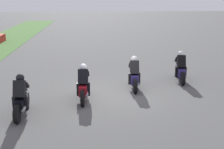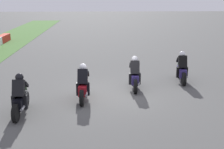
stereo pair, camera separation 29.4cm
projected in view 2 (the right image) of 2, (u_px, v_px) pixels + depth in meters
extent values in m
plane|color=#4B4C4A|center=(113.00, 94.00, 12.85)|extent=(120.00, 120.00, 0.00)
cube|color=red|center=(3.00, 39.00, 26.38)|extent=(2.38, 0.60, 0.64)
cylinder|color=black|center=(179.00, 72.00, 15.28)|extent=(0.65, 0.20, 0.64)
cylinder|color=black|center=(184.00, 79.00, 13.94)|extent=(0.65, 0.20, 0.64)
cube|color=navy|center=(182.00, 72.00, 14.56)|extent=(1.13, 0.43, 0.40)
ellipsoid|color=navy|center=(182.00, 65.00, 14.58)|extent=(0.51, 0.35, 0.24)
cube|color=red|center=(183.00, 74.00, 14.07)|extent=(0.08, 0.17, 0.08)
cylinder|color=#A5A5AD|center=(186.00, 76.00, 14.25)|extent=(0.43, 0.14, 0.10)
cube|color=black|center=(183.00, 62.00, 14.33)|extent=(0.52, 0.45, 0.66)
sphere|color=silver|center=(182.00, 54.00, 14.45)|extent=(0.33, 0.33, 0.30)
cube|color=#569161|center=(180.00, 63.00, 14.95)|extent=(0.18, 0.27, 0.23)
cube|color=black|center=(178.00, 72.00, 14.46)|extent=(0.19, 0.16, 0.52)
cube|color=black|center=(186.00, 72.00, 14.43)|extent=(0.19, 0.16, 0.52)
cube|color=black|center=(178.00, 60.00, 14.70)|extent=(0.39, 0.14, 0.31)
cube|color=black|center=(185.00, 60.00, 14.68)|extent=(0.39, 0.14, 0.31)
cylinder|color=black|center=(134.00, 78.00, 14.20)|extent=(0.65, 0.17, 0.64)
cylinder|color=black|center=(135.00, 86.00, 12.85)|extent=(0.65, 0.17, 0.64)
cube|color=navy|center=(135.00, 78.00, 13.48)|extent=(1.12, 0.38, 0.40)
ellipsoid|color=navy|center=(135.00, 71.00, 13.49)|extent=(0.50, 0.33, 0.24)
cube|color=red|center=(135.00, 81.00, 12.98)|extent=(0.07, 0.16, 0.08)
cylinder|color=#A5A5AD|center=(139.00, 83.00, 13.18)|extent=(0.42, 0.12, 0.10)
cube|color=black|center=(135.00, 68.00, 13.24)|extent=(0.50, 0.43, 0.66)
sphere|color=silver|center=(135.00, 59.00, 13.36)|extent=(0.32, 0.32, 0.30)
cube|color=#60976D|center=(134.00, 68.00, 13.87)|extent=(0.17, 0.27, 0.23)
cube|color=black|center=(130.00, 79.00, 13.37)|extent=(0.19, 0.15, 0.52)
cube|color=black|center=(139.00, 79.00, 13.36)|extent=(0.19, 0.15, 0.52)
cube|color=black|center=(131.00, 65.00, 13.61)|extent=(0.39, 0.12, 0.31)
cube|color=black|center=(138.00, 65.00, 13.60)|extent=(0.39, 0.12, 0.31)
cylinder|color=black|center=(85.00, 87.00, 12.77)|extent=(0.64, 0.16, 0.64)
cylinder|color=black|center=(82.00, 98.00, 11.42)|extent=(0.64, 0.16, 0.64)
cube|color=maroon|center=(83.00, 88.00, 12.05)|extent=(1.11, 0.36, 0.40)
ellipsoid|color=maroon|center=(83.00, 80.00, 12.06)|extent=(0.49, 0.32, 0.24)
cube|color=red|center=(82.00, 92.00, 11.55)|extent=(0.07, 0.16, 0.08)
cylinder|color=#A5A5AD|center=(87.00, 94.00, 11.75)|extent=(0.42, 0.12, 0.10)
cube|color=black|center=(83.00, 77.00, 11.81)|extent=(0.50, 0.42, 0.66)
sphere|color=silver|center=(83.00, 67.00, 11.93)|extent=(0.31, 0.31, 0.30)
cube|color=#456570|center=(84.00, 77.00, 12.44)|extent=(0.16, 0.27, 0.23)
cube|color=black|center=(78.00, 89.00, 11.93)|extent=(0.18, 0.15, 0.52)
cube|color=black|center=(88.00, 89.00, 11.93)|extent=(0.18, 0.15, 0.52)
cube|color=black|center=(79.00, 74.00, 12.17)|extent=(0.39, 0.11, 0.31)
cube|color=black|center=(88.00, 74.00, 12.17)|extent=(0.39, 0.11, 0.31)
cylinder|color=black|center=(26.00, 99.00, 11.33)|extent=(0.64, 0.14, 0.64)
cylinder|color=black|center=(16.00, 113.00, 9.98)|extent=(0.64, 0.14, 0.64)
cube|color=black|center=(21.00, 101.00, 10.61)|extent=(1.10, 0.32, 0.40)
ellipsoid|color=black|center=(21.00, 92.00, 10.62)|extent=(0.48, 0.30, 0.24)
cube|color=red|center=(17.00, 106.00, 10.11)|extent=(0.06, 0.16, 0.08)
cylinder|color=#A5A5AD|center=(23.00, 108.00, 10.31)|extent=(0.42, 0.10, 0.10)
cube|color=black|center=(19.00, 88.00, 10.37)|extent=(0.48, 0.40, 0.66)
sphere|color=black|center=(19.00, 77.00, 10.49)|extent=(0.30, 0.30, 0.30)
cube|color=#698C5F|center=(23.00, 88.00, 11.00)|extent=(0.15, 0.26, 0.23)
cube|color=black|center=(14.00, 102.00, 10.48)|extent=(0.18, 0.14, 0.52)
cube|color=black|center=(25.00, 102.00, 10.50)|extent=(0.18, 0.14, 0.52)
cube|color=black|center=(16.00, 85.00, 10.72)|extent=(0.39, 0.10, 0.31)
cube|color=black|center=(26.00, 84.00, 10.74)|extent=(0.39, 0.10, 0.31)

